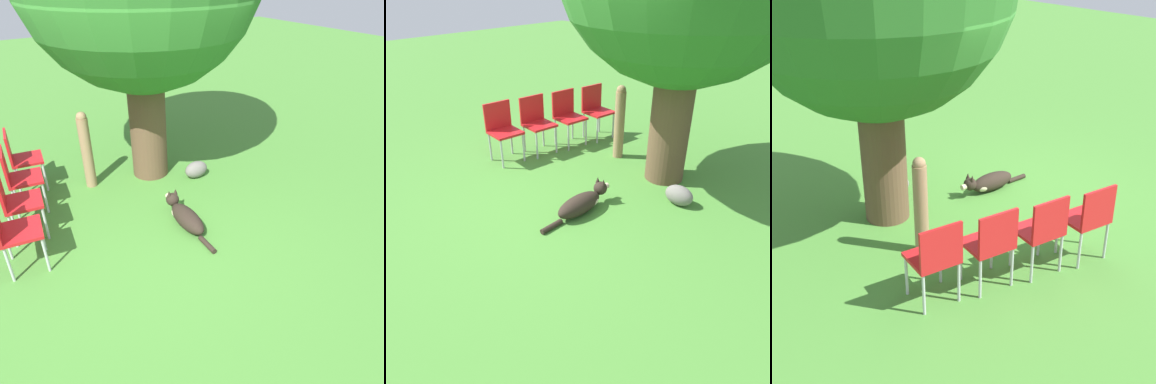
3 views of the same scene
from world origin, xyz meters
TOP-DOWN VIEW (x-y plane):
  - ground_plane at (0.00, 0.00)m, footprint 30.00×30.00m
  - dog at (0.25, -0.19)m, footprint 0.28×1.14m
  - fence_post at (-0.40, 1.40)m, footprint 0.16×0.16m
  - red_chair_0 at (-1.66, 0.12)m, footprint 0.48×0.49m
  - red_chair_1 at (-1.52, 0.68)m, footprint 0.48×0.49m
  - red_chair_2 at (-1.37, 1.25)m, footprint 0.48×0.49m
  - red_chair_3 at (-1.23, 1.82)m, footprint 0.48×0.49m
  - garden_rock at (1.05, 0.76)m, footprint 0.37×0.22m

SIDE VIEW (x-z plane):
  - ground_plane at x=0.00m, z-range 0.00..0.00m
  - dog at x=0.25m, z-range -0.04..0.29m
  - garden_rock at x=1.05m, z-range 0.00..0.26m
  - red_chair_0 at x=-1.66m, z-range 0.08..0.98m
  - red_chair_1 at x=-1.52m, z-range 0.08..0.98m
  - red_chair_2 at x=-1.37m, z-range 0.08..0.98m
  - red_chair_3 at x=-1.23m, z-range 0.08..0.98m
  - fence_post at x=-0.40m, z-range 0.01..1.15m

